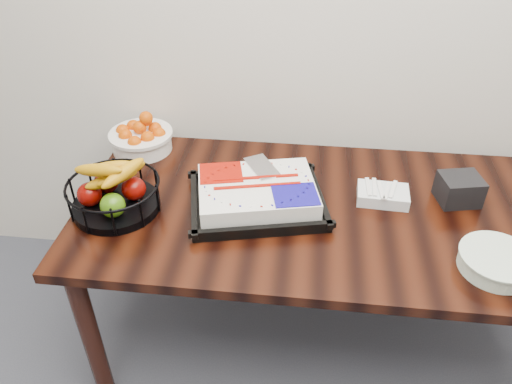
# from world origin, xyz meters

# --- Properties ---
(table) EXTENTS (1.80, 0.90, 0.75)m
(table) POSITION_xyz_m (0.00, 2.00, 0.66)
(table) COLOR black
(table) RESTS_ON ground
(cake_tray) EXTENTS (0.56, 0.48, 0.10)m
(cake_tray) POSITION_xyz_m (-0.24, 1.99, 0.80)
(cake_tray) COLOR black
(cake_tray) RESTS_ON table
(tangerine_bowl) EXTENTS (0.27, 0.27, 0.17)m
(tangerine_bowl) POSITION_xyz_m (-0.78, 2.33, 0.82)
(tangerine_bowl) COLOR white
(tangerine_bowl) RESTS_ON table
(fruit_basket) EXTENTS (0.34, 0.34, 0.18)m
(fruit_basket) POSITION_xyz_m (-0.75, 1.91, 0.82)
(fruit_basket) COLOR black
(fruit_basket) RESTS_ON table
(plate_stack) EXTENTS (0.24, 0.24, 0.06)m
(plate_stack) POSITION_xyz_m (0.55, 1.75, 0.78)
(plate_stack) COLOR white
(plate_stack) RESTS_ON table
(fork_bag) EXTENTS (0.19, 0.13, 0.06)m
(fork_bag) POSITION_xyz_m (0.23, 2.07, 0.78)
(fork_bag) COLOR silver
(fork_bag) RESTS_ON table
(napkin_box) EXTENTS (0.17, 0.15, 0.10)m
(napkin_box) POSITION_xyz_m (0.51, 2.10, 0.80)
(napkin_box) COLOR black
(napkin_box) RESTS_ON table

